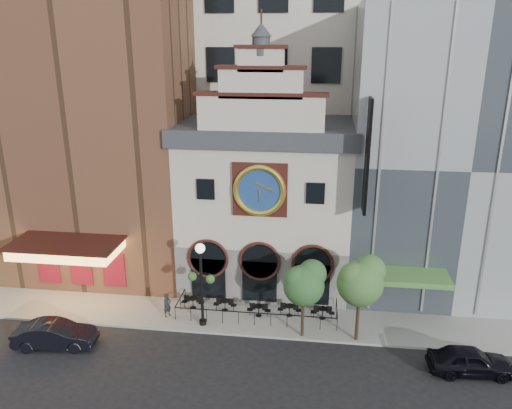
{
  "coord_description": "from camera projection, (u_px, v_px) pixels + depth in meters",
  "views": [
    {
      "loc": [
        3.71,
        -26.91,
        17.84
      ],
      "look_at": [
        -0.52,
        6.0,
        6.83
      ],
      "focal_mm": 35.0,
      "sensor_mm": 36.0,
      "label": 1
    }
  ],
  "objects": [
    {
      "name": "sidewalk",
      "position": [
        257.0,
        316.0,
        33.73
      ],
      "size": [
        44.0,
        5.0,
        0.15
      ],
      "primitive_type": "cube",
      "color": "gray",
      "rests_on": "ground"
    },
    {
      "name": "office_tower",
      "position": [
        282.0,
        14.0,
        43.94
      ],
      "size": [
        20.0,
        16.0,
        40.0
      ],
      "primitive_type": "cube",
      "color": "beige",
      "rests_on": "ground"
    },
    {
      "name": "lamppost",
      "position": [
        201.0,
        275.0,
        31.49
      ],
      "size": [
        1.8,
        0.8,
        5.69
      ],
      "rotation": [
        0.0,
        0.0,
        -0.18
      ],
      "color": "black",
      "rests_on": "sidewalk"
    },
    {
      "name": "theater_building",
      "position": [
        102.0,
        111.0,
        38.38
      ],
      "size": [
        14.0,
        15.6,
        25.0
      ],
      "color": "brown",
      "rests_on": "ground"
    },
    {
      "name": "bistro_4",
      "position": [
        323.0,
        312.0,
        33.11
      ],
      "size": [
        1.58,
        0.68,
        0.9
      ],
      "color": "black",
      "rests_on": "sidewalk"
    },
    {
      "name": "bistro_2",
      "position": [
        259.0,
        310.0,
        33.41
      ],
      "size": [
        1.58,
        0.68,
        0.9
      ],
      "color": "black",
      "rests_on": "sidewalk"
    },
    {
      "name": "bistro_1",
      "position": [
        225.0,
        304.0,
        34.1
      ],
      "size": [
        1.58,
        0.68,
        0.9
      ],
      "color": "black",
      "rests_on": "sidewalk"
    },
    {
      "name": "retail_building",
      "position": [
        448.0,
        151.0,
        36.04
      ],
      "size": [
        14.0,
        14.4,
        20.0
      ],
      "color": "gray",
      "rests_on": "ground"
    },
    {
      "name": "tree_right",
      "position": [
        361.0,
        280.0,
        29.69
      ],
      "size": [
        2.89,
        2.78,
        5.56
      ],
      "color": "#382619",
      "rests_on": "sidewalk"
    },
    {
      "name": "car_left",
      "position": [
        55.0,
        335.0,
        30.26
      ],
      "size": [
        5.06,
        2.26,
        1.61
      ],
      "primitive_type": "imported",
      "rotation": [
        0.0,
        0.0,
        1.69
      ],
      "color": "black",
      "rests_on": "ground"
    },
    {
      "name": "car_right",
      "position": [
        470.0,
        361.0,
        27.84
      ],
      "size": [
        4.73,
        2.12,
        1.58
      ],
      "primitive_type": "imported",
      "rotation": [
        0.0,
        0.0,
        1.63
      ],
      "color": "black",
      "rests_on": "ground"
    },
    {
      "name": "clock_building",
      "position": [
        266.0,
        199.0,
        36.66
      ],
      "size": [
        12.6,
        8.78,
        18.65
      ],
      "color": "#605E5B",
      "rests_on": "ground"
    },
    {
      "name": "bistro_0",
      "position": [
        193.0,
        302.0,
        34.42
      ],
      "size": [
        1.58,
        0.68,
        0.9
      ],
      "color": "black",
      "rests_on": "sidewalk"
    },
    {
      "name": "tree_left",
      "position": [
        305.0,
        282.0,
        30.21
      ],
      "size": [
        2.63,
        2.53,
        5.06
      ],
      "color": "#382619",
      "rests_on": "sidewalk"
    },
    {
      "name": "ground",
      "position": [
        252.0,
        337.0,
        31.4
      ],
      "size": [
        120.0,
        120.0,
        0.0
      ],
      "primitive_type": "plane",
      "color": "black",
      "rests_on": "ground"
    },
    {
      "name": "bistro_3",
      "position": [
        289.0,
        309.0,
        33.45
      ],
      "size": [
        1.58,
        0.68,
        0.9
      ],
      "color": "black",
      "rests_on": "sidewalk"
    },
    {
      "name": "pedestrian",
      "position": [
        167.0,
        305.0,
        33.28
      ],
      "size": [
        0.66,
        0.71,
        1.63
      ],
      "primitive_type": "imported",
      "rotation": [
        0.0,
        0.0,
        0.96
      ],
      "color": "black",
      "rests_on": "sidewalk"
    },
    {
      "name": "cafe_railing",
      "position": [
        257.0,
        309.0,
        33.57
      ],
      "size": [
        10.6,
        2.6,
        0.9
      ],
      "primitive_type": null,
      "color": "black",
      "rests_on": "sidewalk"
    }
  ]
}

